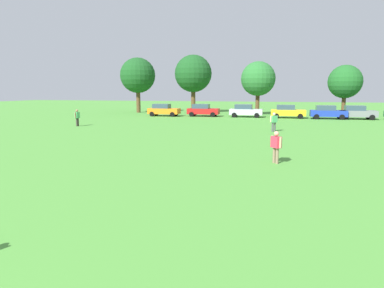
# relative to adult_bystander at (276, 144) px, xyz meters

# --- Properties ---
(ground_plane) EXTENTS (160.00, 160.00, 0.00)m
(ground_plane) POSITION_rel_adult_bystander_xyz_m (-7.51, 14.16, -0.94)
(ground_plane) COLOR #4C9338
(adult_bystander) EXTENTS (0.54, 0.62, 1.58)m
(adult_bystander) POSITION_rel_adult_bystander_xyz_m (0.00, 0.00, 0.00)
(adult_bystander) COLOR #8C7259
(adult_bystander) RESTS_ON ground
(bystander_near_trees) EXTENTS (0.63, 0.57, 1.64)m
(bystander_near_trees) POSITION_rel_adult_bystander_xyz_m (-0.20, 13.32, 0.04)
(bystander_near_trees) COLOR #4C4C51
(bystander_near_trees) RESTS_ON ground
(bystander_midfield) EXTENTS (0.32, 0.79, 1.66)m
(bystander_midfield) POSITION_rel_adult_bystander_xyz_m (-19.22, 13.37, 0.05)
(bystander_midfield) COLOR #3F3833
(bystander_midfield) RESTS_ON ground
(parked_car_orange_0) EXTENTS (4.30, 2.02, 1.68)m
(parked_car_orange_0) POSITION_rel_adult_bystander_xyz_m (-15.18, 28.22, -0.08)
(parked_car_orange_0) COLOR orange
(parked_car_orange_0) RESTS_ON ground
(parked_car_red_1) EXTENTS (4.30, 2.02, 1.68)m
(parked_car_red_1) POSITION_rel_adult_bystander_xyz_m (-9.80, 29.13, -0.08)
(parked_car_red_1) COLOR red
(parked_car_red_1) RESTS_ON ground
(parked_car_silver_2) EXTENTS (4.30, 2.02, 1.68)m
(parked_car_silver_2) POSITION_rel_adult_bystander_xyz_m (-3.99, 29.04, -0.08)
(parked_car_silver_2) COLOR silver
(parked_car_silver_2) RESTS_ON ground
(parked_car_yellow_3) EXTENTS (4.30, 2.02, 1.68)m
(parked_car_yellow_3) POSITION_rel_adult_bystander_xyz_m (1.40, 28.81, -0.08)
(parked_car_yellow_3) COLOR yellow
(parked_car_yellow_3) RESTS_ON ground
(parked_car_blue_4) EXTENTS (4.30, 2.02, 1.68)m
(parked_car_blue_4) POSITION_rel_adult_bystander_xyz_m (6.21, 28.50, -0.08)
(parked_car_blue_4) COLOR #1E38AD
(parked_car_blue_4) RESTS_ON ground
(parked_car_gray_5) EXTENTS (4.30, 2.02, 1.68)m
(parked_car_gray_5) POSITION_rel_adult_bystander_xyz_m (9.62, 28.83, -0.08)
(parked_car_gray_5) COLOR slate
(parked_car_gray_5) RESTS_ON ground
(tree_far_left) EXTENTS (5.57, 5.57, 8.68)m
(tree_far_left) POSITION_rel_adult_bystander_xyz_m (-21.61, 34.81, 4.92)
(tree_far_left) COLOR brown
(tree_far_left) RESTS_ON ground
(tree_left) EXTENTS (5.79, 5.79, 9.03)m
(tree_left) POSITION_rel_adult_bystander_xyz_m (-12.83, 36.09, 5.16)
(tree_left) COLOR brown
(tree_left) RESTS_ON ground
(tree_right) EXTENTS (4.90, 4.90, 7.64)m
(tree_right) POSITION_rel_adult_bystander_xyz_m (-2.70, 33.75, 4.22)
(tree_right) COLOR brown
(tree_right) RESTS_ON ground
(tree_far_right) EXTENTS (4.43, 4.43, 6.90)m
(tree_far_right) POSITION_rel_adult_bystander_xyz_m (8.76, 32.90, 3.72)
(tree_far_right) COLOR brown
(tree_far_right) RESTS_ON ground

